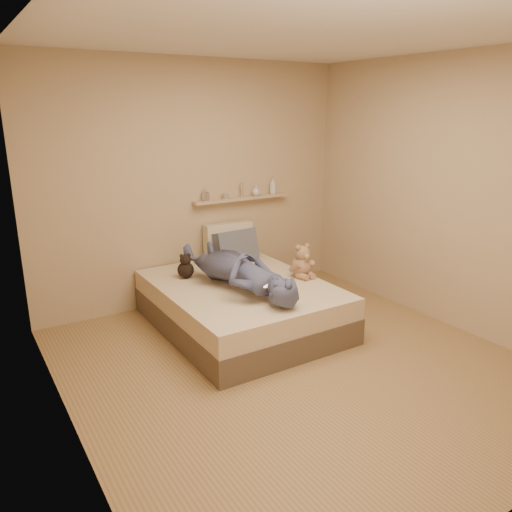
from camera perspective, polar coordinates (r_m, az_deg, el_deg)
room at (r=3.88m, az=5.10°, el=4.76°), size 3.80×3.80×3.80m
bed at (r=4.94m, az=-1.73°, el=-5.63°), size 1.50×1.90×0.45m
game_console at (r=4.34m, az=2.06°, el=-3.20°), size 0.21×0.15×0.07m
teddy_bear at (r=5.04m, az=5.28°, el=-0.82°), size 0.29×0.27×0.35m
dark_plush at (r=5.04m, az=-8.05°, el=-1.30°), size 0.17×0.17×0.26m
pillow_cream at (r=5.65m, az=-3.17°, el=1.76°), size 0.56×0.24×0.41m
pillow_grey at (r=5.55m, az=-2.29°, el=1.17°), size 0.52×0.26×0.36m
person at (r=4.68m, az=-1.96°, el=-1.58°), size 0.69×1.57×0.36m
wall_shelf at (r=5.73m, az=-1.64°, el=6.59°), size 1.20×0.12×0.03m
shelf_bottles at (r=5.78m, az=-0.57°, el=7.59°), size 0.97×0.13×0.20m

